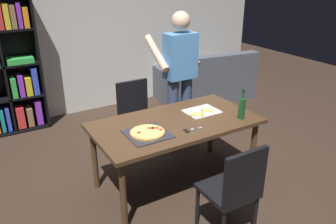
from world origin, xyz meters
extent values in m
plane|color=#38281E|center=(0.00, 0.00, 0.00)|extent=(12.00, 12.00, 0.00)
cube|color=silver|center=(0.00, 2.60, 1.40)|extent=(6.40, 0.10, 2.80)
cube|color=#4C331E|center=(0.00, 0.00, 0.73)|extent=(1.70, 0.90, 0.04)
cylinder|color=#4C331E|center=(-0.77, -0.37, 0.35)|extent=(0.06, 0.06, 0.71)
cylinder|color=#4C331E|center=(0.77, -0.37, 0.35)|extent=(0.06, 0.06, 0.71)
cylinder|color=#4C331E|center=(-0.77, 0.37, 0.35)|extent=(0.06, 0.06, 0.71)
cylinder|color=#4C331E|center=(0.77, 0.37, 0.35)|extent=(0.06, 0.06, 0.71)
cube|color=black|center=(0.00, -0.85, 0.43)|extent=(0.42, 0.42, 0.04)
cube|color=black|center=(0.00, -1.04, 0.68)|extent=(0.42, 0.04, 0.45)
cylinder|color=black|center=(0.18, -0.67, 0.21)|extent=(0.04, 0.04, 0.41)
cylinder|color=black|center=(-0.18, -0.67, 0.21)|extent=(0.04, 0.04, 0.41)
cylinder|color=black|center=(0.18, -1.03, 0.21)|extent=(0.04, 0.04, 0.41)
cube|color=black|center=(0.00, 0.85, 0.43)|extent=(0.42, 0.42, 0.04)
cube|color=black|center=(0.00, 1.04, 0.68)|extent=(0.42, 0.04, 0.45)
cylinder|color=black|center=(-0.18, 0.67, 0.21)|extent=(0.04, 0.04, 0.41)
cylinder|color=black|center=(0.18, 0.67, 0.21)|extent=(0.04, 0.04, 0.41)
cylinder|color=black|center=(-0.18, 1.03, 0.21)|extent=(0.04, 0.04, 0.41)
cylinder|color=black|center=(0.18, 1.03, 0.21)|extent=(0.04, 0.04, 0.41)
cube|color=#4C515B|center=(1.90, 2.05, 0.20)|extent=(1.79, 1.05, 0.40)
cube|color=#4C515B|center=(1.86, 1.73, 0.62)|extent=(1.71, 0.41, 0.45)
cube|color=#4C515B|center=(2.66, 1.95, 0.50)|extent=(0.26, 0.86, 0.20)
cube|color=#4C515B|center=(1.14, 2.15, 0.50)|extent=(0.26, 0.86, 0.20)
cube|color=black|center=(-0.86, 2.35, 0.97)|extent=(0.03, 0.35, 1.95)
cube|color=black|center=(-1.32, 2.35, 0.97)|extent=(0.03, 0.29, 1.89)
cube|color=teal|center=(-1.46, 2.33, 0.21)|extent=(0.05, 0.22, 0.33)
cube|color=blue|center=(-1.39, 2.33, 0.22)|extent=(0.05, 0.22, 0.35)
cube|color=red|center=(-1.22, 2.33, 0.21)|extent=(0.11, 0.22, 0.32)
cube|color=olive|center=(-1.09, 2.33, 0.18)|extent=(0.08, 0.22, 0.28)
cube|color=purple|center=(-0.97, 2.33, 0.23)|extent=(0.08, 0.22, 0.36)
cube|color=green|center=(-1.24, 2.33, 0.66)|extent=(0.07, 0.22, 0.29)
cube|color=purple|center=(-1.14, 2.33, 0.67)|extent=(0.07, 0.22, 0.31)
cube|color=yellow|center=(-1.05, 2.33, 0.65)|extent=(0.08, 0.22, 0.27)
cube|color=blue|center=(-0.95, 2.33, 0.71)|extent=(0.07, 0.22, 0.39)
cube|color=green|center=(-1.09, 2.33, 1.03)|extent=(0.34, 0.25, 0.07)
cube|color=yellow|center=(-1.17, 2.33, 1.62)|extent=(0.07, 0.22, 0.32)
cube|color=olive|center=(-1.09, 2.33, 1.62)|extent=(0.06, 0.22, 0.31)
cube|color=purple|center=(-1.02, 2.33, 1.63)|extent=(0.05, 0.22, 0.33)
cube|color=orange|center=(-0.94, 2.33, 1.60)|extent=(0.07, 0.22, 0.27)
cylinder|color=#38476B|center=(0.60, 0.70, 0.47)|extent=(0.14, 0.14, 0.95)
cylinder|color=#38476B|center=(0.40, 0.70, 0.47)|extent=(0.14, 0.14, 0.95)
cube|color=#4C8CD1|center=(0.50, 0.70, 1.23)|extent=(0.38, 0.22, 0.55)
sphere|color=#E0B293|center=(0.50, 0.70, 1.64)|extent=(0.22, 0.22, 0.22)
cylinder|color=#E0B293|center=(0.73, 0.88, 1.25)|extent=(0.09, 0.50, 0.39)
cylinder|color=#E0B293|center=(0.27, 0.88, 1.25)|extent=(0.09, 0.50, 0.39)
cube|color=#2D2D33|center=(-0.38, -0.11, 0.76)|extent=(0.39, 0.39, 0.01)
cylinder|color=tan|center=(-0.38, -0.11, 0.77)|extent=(0.33, 0.33, 0.02)
cylinder|color=#EACC6B|center=(-0.38, -0.11, 0.78)|extent=(0.30, 0.30, 0.01)
cylinder|color=#B22819|center=(-0.27, -0.10, 0.79)|extent=(0.04, 0.04, 0.00)
cylinder|color=#B22819|center=(-0.47, -0.10, 0.79)|extent=(0.04, 0.04, 0.00)
cylinder|color=#B22819|center=(-0.34, -0.07, 0.79)|extent=(0.04, 0.04, 0.00)
cylinder|color=#B22819|center=(-0.31, -0.08, 0.79)|extent=(0.04, 0.04, 0.00)
cylinder|color=#B22819|center=(-0.26, -0.15, 0.79)|extent=(0.04, 0.04, 0.00)
cylinder|color=#B22819|center=(-0.31, -0.09, 0.79)|extent=(0.04, 0.04, 0.00)
cube|color=white|center=(0.38, 0.07, 0.76)|extent=(0.36, 0.28, 0.01)
cube|color=#EACC6B|center=(0.43, 0.03, 0.77)|extent=(0.17, 0.16, 0.02)
cube|color=tan|center=(0.38, 0.07, 0.77)|extent=(0.07, 0.09, 0.02)
cube|color=#EACC6B|center=(0.27, 0.01, 0.77)|extent=(0.17, 0.16, 0.02)
cube|color=tan|center=(0.32, -0.03, 0.77)|extent=(0.08, 0.08, 0.02)
cylinder|color=#194723|center=(0.63, -0.28, 0.86)|extent=(0.07, 0.07, 0.22)
cylinder|color=#194723|center=(0.63, -0.28, 1.01)|extent=(0.03, 0.03, 0.08)
cylinder|color=black|center=(0.63, -0.28, 1.06)|extent=(0.03, 0.03, 0.02)
cube|color=silver|center=(0.08, -0.26, 0.76)|extent=(0.12, 0.02, 0.01)
cube|color=silver|center=(0.08, -0.26, 0.76)|extent=(0.12, 0.04, 0.01)
torus|color=black|center=(-0.03, -0.23, 0.76)|extent=(0.05, 0.05, 0.01)
torus|color=black|center=(-0.03, -0.27, 0.76)|extent=(0.05, 0.05, 0.01)
camera|label=1|loc=(-1.68, -2.66, 2.19)|focal=36.09mm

